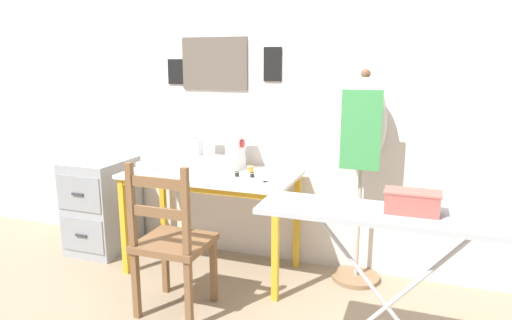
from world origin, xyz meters
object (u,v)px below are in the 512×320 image
(dress_form, at_px, (363,137))
(storage_box, at_px, (412,202))
(thread_spool_near_machine, at_px, (237,174))
(thread_spool_far_edge, at_px, (252,175))
(wooden_chair, at_px, (172,243))
(filing_cabinet, at_px, (102,205))
(scissors, at_px, (268,183))
(thread_spool_mid_table, at_px, (251,170))
(ironing_board, at_px, (392,224))
(sewing_machine, at_px, (221,149))
(fabric_bowl, at_px, (146,166))

(dress_form, relative_size, storage_box, 6.22)
(thread_spool_near_machine, height_order, thread_spool_far_edge, thread_spool_near_machine)
(wooden_chair, relative_size, filing_cabinet, 1.28)
(scissors, height_order, thread_spool_mid_table, thread_spool_mid_table)
(wooden_chair, height_order, storage_box, storage_box)
(scissors, distance_m, thread_spool_near_machine, 0.26)
(wooden_chair, height_order, ironing_board, wooden_chair)
(storage_box, bearing_deg, thread_spool_near_machine, 145.20)
(sewing_machine, xyz_separation_m, thread_spool_far_edge, (0.30, -0.18, -0.12))
(sewing_machine, bearing_deg, thread_spool_near_machine, -44.39)
(sewing_machine, bearing_deg, fabric_bowl, -157.37)
(sewing_machine, height_order, storage_box, sewing_machine)
(sewing_machine, distance_m, fabric_bowl, 0.54)
(thread_spool_near_machine, distance_m, dress_form, 0.85)
(wooden_chair, relative_size, storage_box, 4.06)
(wooden_chair, bearing_deg, thread_spool_near_machine, 71.14)
(thread_spool_mid_table, distance_m, wooden_chair, 0.78)
(thread_spool_mid_table, distance_m, thread_spool_far_edge, 0.14)
(thread_spool_near_machine, relative_size, wooden_chair, 0.04)
(sewing_machine, distance_m, scissors, 0.54)
(ironing_board, bearing_deg, fabric_bowl, 155.54)
(fabric_bowl, xyz_separation_m, storage_box, (1.79, -0.76, 0.15))
(thread_spool_mid_table, bearing_deg, wooden_chair, -108.94)
(dress_form, bearing_deg, storage_box, -71.71)
(thread_spool_mid_table, relative_size, storage_box, 0.20)
(thread_spool_near_machine, relative_size, dress_form, 0.03)
(scissors, bearing_deg, thread_spool_far_edge, 148.27)
(fabric_bowl, bearing_deg, scissors, -4.18)
(thread_spool_far_edge, height_order, storage_box, storage_box)
(storage_box, bearing_deg, fabric_bowl, 157.01)
(scissors, height_order, storage_box, storage_box)
(dress_form, bearing_deg, ironing_board, -75.75)
(sewing_machine, height_order, thread_spool_far_edge, sewing_machine)
(fabric_bowl, bearing_deg, thread_spool_far_edge, 1.37)
(ironing_board, bearing_deg, scissors, 137.82)
(fabric_bowl, relative_size, scissors, 1.16)
(scissors, bearing_deg, dress_form, 30.75)
(fabric_bowl, distance_m, thread_spool_mid_table, 0.75)
(thread_spool_far_edge, bearing_deg, sewing_machine, 148.77)
(thread_spool_far_edge, xyz_separation_m, dress_form, (0.67, 0.23, 0.25))
(thread_spool_mid_table, height_order, storage_box, storage_box)
(fabric_bowl, height_order, thread_spool_mid_table, same)
(dress_form, bearing_deg, thread_spool_near_machine, -162.88)
(thread_spool_mid_table, height_order, dress_form, dress_form)
(scissors, bearing_deg, ironing_board, -42.18)
(scissors, relative_size, ironing_board, 0.11)
(scissors, relative_size, dress_form, 0.09)
(wooden_chair, bearing_deg, thread_spool_far_edge, 62.37)
(fabric_bowl, bearing_deg, thread_spool_near_machine, 0.65)
(thread_spool_near_machine, bearing_deg, wooden_chair, -108.86)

